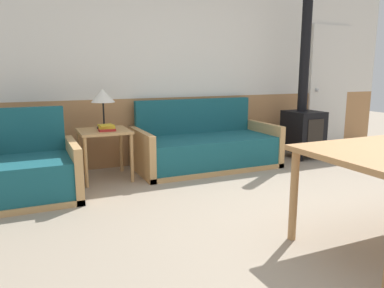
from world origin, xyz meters
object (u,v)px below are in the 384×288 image
at_px(couch, 206,148).
at_px(side_table, 104,138).
at_px(armchair, 29,174).
at_px(table_lamp, 103,97).
at_px(wood_stove, 303,118).

bearing_deg(couch, side_table, -179.79).
bearing_deg(side_table, couch, 0.21).
height_order(couch, armchair, armchair).
xyz_separation_m(table_lamp, wood_stove, (2.88, -0.16, -0.37)).
bearing_deg(wood_stove, table_lamp, 176.90).
distance_m(couch, table_lamp, 1.49).
relative_size(couch, wood_stove, 0.81).
distance_m(table_lamp, wood_stove, 2.91).
relative_size(couch, armchair, 1.98).
xyz_separation_m(armchair, table_lamp, (0.86, 0.51, 0.71)).
xyz_separation_m(armchair, wood_stove, (3.74, 0.35, 0.34)).
bearing_deg(couch, wood_stove, -2.18).
distance_m(armchair, table_lamp, 1.23).
bearing_deg(side_table, wood_stove, -1.08).
relative_size(armchair, side_table, 1.59).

